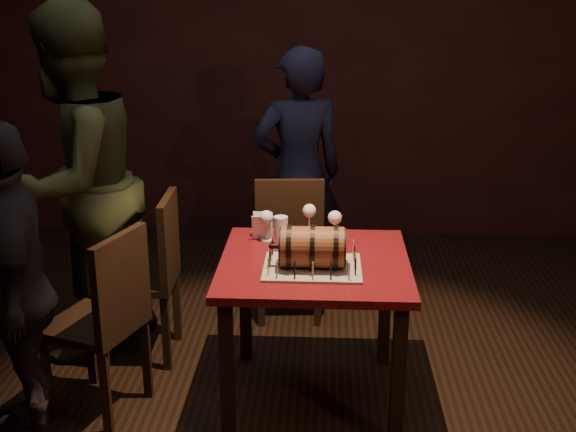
{
  "coord_description": "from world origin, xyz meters",
  "views": [
    {
      "loc": [
        0.16,
        -3.21,
        2.03
      ],
      "look_at": [
        -0.02,
        0.05,
        0.95
      ],
      "focal_mm": 45.0,
      "sensor_mm": 36.0,
      "label": 1
    }
  ],
  "objects_px": {
    "chair_left_rear": "(152,268)",
    "chair_left_front": "(106,314)",
    "wine_glass_left": "(266,219)",
    "person_left_front": "(14,288)",
    "wine_glass_mid": "(309,212)",
    "pint_of_ale": "(281,232)",
    "person_left_rear": "(74,185)",
    "wine_glass_right": "(335,219)",
    "chair_back": "(289,240)",
    "pub_table": "(314,281)",
    "barrel_cake": "(312,247)",
    "person_back": "(298,175)"
  },
  "relations": [
    {
      "from": "wine_glass_left",
      "to": "chair_left_rear",
      "type": "relative_size",
      "value": 0.17
    },
    {
      "from": "chair_back",
      "to": "person_back",
      "type": "distance_m",
      "value": 0.52
    },
    {
      "from": "pub_table",
      "to": "chair_left_rear",
      "type": "bearing_deg",
      "value": 155.42
    },
    {
      "from": "wine_glass_left",
      "to": "person_left_front",
      "type": "xyz_separation_m",
      "value": [
        -1.05,
        -0.64,
        -0.12
      ]
    },
    {
      "from": "chair_left_rear",
      "to": "chair_back",
      "type": "bearing_deg",
      "value": 33.19
    },
    {
      "from": "barrel_cake",
      "to": "wine_glass_left",
      "type": "distance_m",
      "value": 0.44
    },
    {
      "from": "person_left_front",
      "to": "barrel_cake",
      "type": "bearing_deg",
      "value": 79.76
    },
    {
      "from": "person_left_rear",
      "to": "person_left_front",
      "type": "xyz_separation_m",
      "value": [
        0.01,
        -0.87,
        -0.22
      ]
    },
    {
      "from": "pint_of_ale",
      "to": "wine_glass_left",
      "type": "bearing_deg",
      "value": 141.17
    },
    {
      "from": "barrel_cake",
      "to": "chair_back",
      "type": "height_order",
      "value": "barrel_cake"
    },
    {
      "from": "chair_back",
      "to": "chair_left_rear",
      "type": "relative_size",
      "value": 1.0
    },
    {
      "from": "chair_left_rear",
      "to": "chair_left_front",
      "type": "height_order",
      "value": "same"
    },
    {
      "from": "wine_glass_right",
      "to": "person_left_rear",
      "type": "distance_m",
      "value": 1.43
    },
    {
      "from": "wine_glass_left",
      "to": "pint_of_ale",
      "type": "height_order",
      "value": "wine_glass_left"
    },
    {
      "from": "pub_table",
      "to": "person_left_front",
      "type": "relative_size",
      "value": 0.61
    },
    {
      "from": "wine_glass_left",
      "to": "person_left_front",
      "type": "distance_m",
      "value": 1.24
    },
    {
      "from": "pint_of_ale",
      "to": "wine_glass_mid",
      "type": "bearing_deg",
      "value": 53.1
    },
    {
      "from": "barrel_cake",
      "to": "chair_back",
      "type": "distance_m",
      "value": 1.06
    },
    {
      "from": "wine_glass_mid",
      "to": "chair_left_rear",
      "type": "relative_size",
      "value": 0.17
    },
    {
      "from": "pub_table",
      "to": "chair_back",
      "type": "bearing_deg",
      "value": 100.62
    },
    {
      "from": "wine_glass_left",
      "to": "chair_back",
      "type": "height_order",
      "value": "chair_back"
    },
    {
      "from": "chair_back",
      "to": "person_back",
      "type": "xyz_separation_m",
      "value": [
        0.04,
        0.43,
        0.3
      ]
    },
    {
      "from": "wine_glass_right",
      "to": "chair_left_front",
      "type": "relative_size",
      "value": 0.17
    },
    {
      "from": "chair_back",
      "to": "wine_glass_right",
      "type": "bearing_deg",
      "value": -66.73
    },
    {
      "from": "pub_table",
      "to": "chair_back",
      "type": "relative_size",
      "value": 0.97
    },
    {
      "from": "chair_back",
      "to": "wine_glass_left",
      "type": "bearing_deg",
      "value": -97.78
    },
    {
      "from": "chair_left_rear",
      "to": "person_back",
      "type": "relative_size",
      "value": 0.57
    },
    {
      "from": "chair_back",
      "to": "chair_left_front",
      "type": "distance_m",
      "value": 1.32
    },
    {
      "from": "barrel_cake",
      "to": "person_left_rear",
      "type": "height_order",
      "value": "person_left_rear"
    },
    {
      "from": "wine_glass_left",
      "to": "wine_glass_mid",
      "type": "xyz_separation_m",
      "value": [
        0.22,
        0.12,
        -0.0
      ]
    },
    {
      "from": "wine_glass_right",
      "to": "chair_left_front",
      "type": "height_order",
      "value": "chair_left_front"
    },
    {
      "from": "person_left_front",
      "to": "person_back",
      "type": "bearing_deg",
      "value": 123.03
    },
    {
      "from": "person_left_front",
      "to": "wine_glass_right",
      "type": "bearing_deg",
      "value": 92.85
    },
    {
      "from": "wine_glass_mid",
      "to": "chair_left_front",
      "type": "distance_m",
      "value": 1.14
    },
    {
      "from": "wine_glass_right",
      "to": "person_back",
      "type": "relative_size",
      "value": 0.1
    },
    {
      "from": "person_left_rear",
      "to": "person_left_front",
      "type": "relative_size",
      "value": 1.3
    },
    {
      "from": "pint_of_ale",
      "to": "chair_left_front",
      "type": "relative_size",
      "value": 0.16
    },
    {
      "from": "chair_left_rear",
      "to": "person_left_rear",
      "type": "distance_m",
      "value": 0.61
    },
    {
      "from": "wine_glass_mid",
      "to": "chair_left_front",
      "type": "xyz_separation_m",
      "value": [
        -0.94,
        -0.54,
        -0.34
      ]
    },
    {
      "from": "wine_glass_right",
      "to": "wine_glass_mid",
      "type": "bearing_deg",
      "value": 141.26
    },
    {
      "from": "wine_glass_left",
      "to": "wine_glass_right",
      "type": "relative_size",
      "value": 1.0
    },
    {
      "from": "pub_table",
      "to": "chair_left_rear",
      "type": "distance_m",
      "value": 0.99
    },
    {
      "from": "wine_glass_mid",
      "to": "chair_left_rear",
      "type": "distance_m",
      "value": 0.92
    },
    {
      "from": "wine_glass_right",
      "to": "chair_left_front",
      "type": "bearing_deg",
      "value": -157.87
    },
    {
      "from": "chair_back",
      "to": "person_back",
      "type": "relative_size",
      "value": 0.57
    },
    {
      "from": "wine_glass_right",
      "to": "pub_table",
      "type": "bearing_deg",
      "value": -109.5
    },
    {
      "from": "person_left_front",
      "to": "wine_glass_left",
      "type": "bearing_deg",
      "value": 99.04
    },
    {
      "from": "wine_glass_mid",
      "to": "pint_of_ale",
      "type": "bearing_deg",
      "value": -126.9
    },
    {
      "from": "barrel_cake",
      "to": "pint_of_ale",
      "type": "xyz_separation_m",
      "value": [
        -0.16,
        0.3,
        -0.04
      ]
    },
    {
      "from": "chair_left_front",
      "to": "person_left_rear",
      "type": "bearing_deg",
      "value": 117.14
    }
  ]
}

